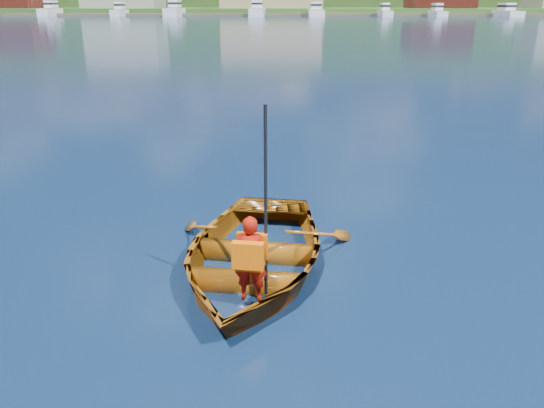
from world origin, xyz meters
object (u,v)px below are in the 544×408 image
(rowboat, at_px, (252,253))
(dock, at_px, (299,15))
(marina_yachts, at_px, (324,11))
(child_paddler, at_px, (250,256))

(rowboat, xyz_separation_m, dock, (3.11, 147.66, 0.18))
(rowboat, relative_size, marina_yachts, 0.03)
(rowboat, height_order, dock, dock)
(marina_yachts, bearing_deg, rowboat, -93.86)
(rowboat, distance_m, dock, 147.69)
(child_paddler, xyz_separation_m, marina_yachts, (9.60, 143.90, 0.76))
(rowboat, xyz_separation_m, child_paddler, (0.05, -0.91, 0.41))
(rowboat, distance_m, marina_yachts, 143.32)
(rowboat, relative_size, child_paddler, 1.80)
(child_paddler, relative_size, dock, 0.01)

